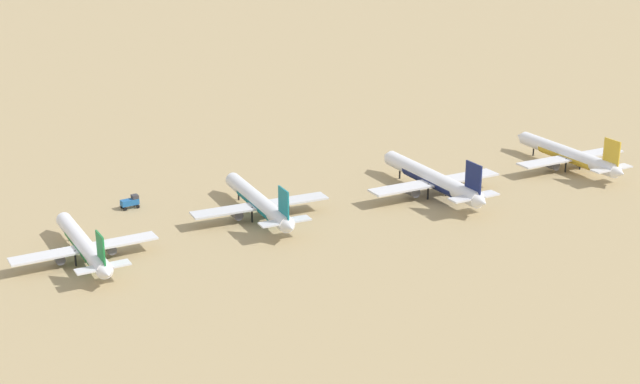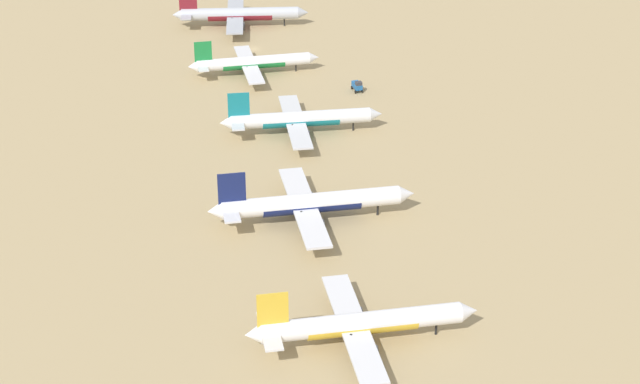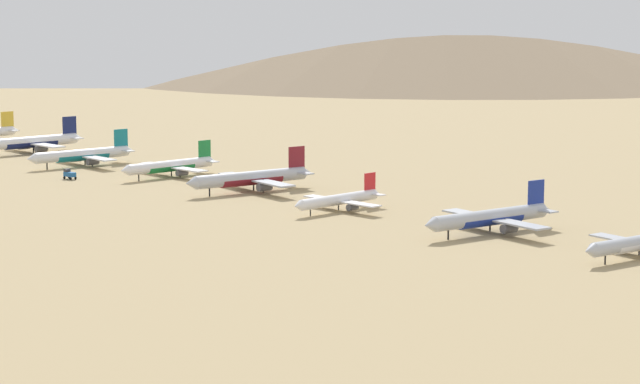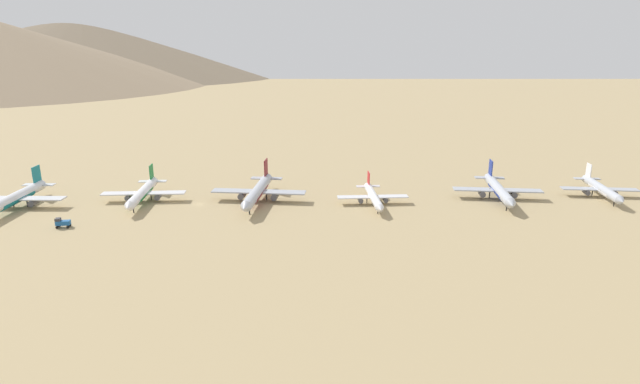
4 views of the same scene
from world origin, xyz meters
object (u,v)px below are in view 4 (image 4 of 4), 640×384
at_px(parked_jet_2, 16,198).
at_px(parked_jet_7, 601,189).
at_px(parked_jet_5, 373,196).
at_px(parked_jet_6, 498,189).
at_px(service_truck, 62,222).
at_px(parked_jet_4, 258,191).
at_px(parked_jet_3, 143,193).

xyz_separation_m(parked_jet_2, parked_jet_7, (-19.85, 260.21, -0.72)).
relative_size(parked_jet_5, parked_jet_6, 0.79).
height_order(parked_jet_5, parked_jet_7, parked_jet_7).
relative_size(parked_jet_6, parked_jet_7, 1.16).
distance_m(parked_jet_5, service_truck, 126.56).
bearing_deg(parked_jet_6, parked_jet_4, -87.41).
bearing_deg(service_truck, parked_jet_6, 102.19).
bearing_deg(parked_jet_2, service_truck, 53.42).
bearing_deg(service_truck, parked_jet_4, 115.43).
distance_m(parked_jet_2, parked_jet_4, 103.39).
bearing_deg(parked_jet_5, parked_jet_4, -93.51).
distance_m(parked_jet_2, service_truck, 39.09).
bearing_deg(parked_jet_7, parked_jet_3, -87.29).
distance_m(parked_jet_2, parked_jet_7, 260.97).
relative_size(parked_jet_3, parked_jet_5, 1.18).
bearing_deg(parked_jet_6, parked_jet_3, -87.95).
distance_m(parked_jet_2, parked_jet_3, 52.30).
bearing_deg(service_truck, parked_jet_7, 100.66).
bearing_deg(parked_jet_3, parked_jet_7, 92.71).
bearing_deg(parked_jet_6, service_truck, -77.81).
bearing_deg(parked_jet_5, parked_jet_7, 96.57).
distance_m(parked_jet_3, parked_jet_4, 51.49).
bearing_deg(parked_jet_7, parked_jet_6, -85.12).
relative_size(parked_jet_2, service_truck, 9.09).
distance_m(parked_jet_7, service_truck, 232.92).
distance_m(parked_jet_4, parked_jet_5, 51.33).
relative_size(parked_jet_4, parked_jet_5, 1.35).
bearing_deg(parked_jet_7, service_truck, -79.34).
relative_size(parked_jet_3, service_truck, 8.36).
height_order(parked_jet_5, parked_jet_6, parked_jet_6).
bearing_deg(parked_jet_5, service_truck, -75.89).
bearing_deg(parked_jet_7, parked_jet_2, -85.64).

